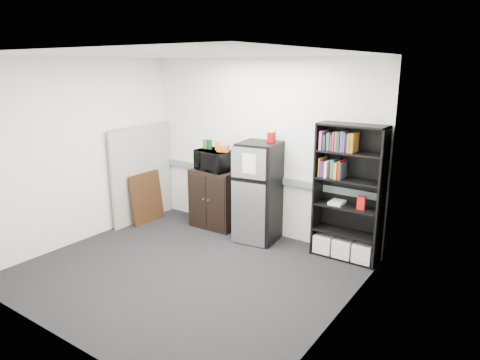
{
  "coord_description": "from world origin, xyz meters",
  "views": [
    {
      "loc": [
        3.43,
        -3.75,
        2.57
      ],
      "look_at": [
        0.23,
        0.9,
        1.06
      ],
      "focal_mm": 32.0,
      "sensor_mm": 36.0,
      "label": 1
    }
  ],
  "objects_px": {
    "cubicle_partition": "(142,173)",
    "microwave": "(214,160)",
    "refrigerator": "(259,192)",
    "cabinet": "(216,198)",
    "bookshelf": "(348,194)"
  },
  "relations": [
    {
      "from": "cubicle_partition",
      "to": "refrigerator",
      "type": "height_order",
      "value": "cubicle_partition"
    },
    {
      "from": "bookshelf",
      "to": "cubicle_partition",
      "type": "distance_m",
      "value": 3.46
    },
    {
      "from": "bookshelf",
      "to": "cubicle_partition",
      "type": "relative_size",
      "value": 1.14
    },
    {
      "from": "cabinet",
      "to": "microwave",
      "type": "distance_m",
      "value": 0.64
    },
    {
      "from": "cabinet",
      "to": "refrigerator",
      "type": "relative_size",
      "value": 0.64
    },
    {
      "from": "cubicle_partition",
      "to": "cabinet",
      "type": "xyz_separation_m",
      "value": [
        1.23,
        0.42,
        -0.33
      ]
    },
    {
      "from": "bookshelf",
      "to": "refrigerator",
      "type": "xyz_separation_m",
      "value": [
        -1.32,
        -0.14,
        -0.16
      ]
    },
    {
      "from": "cubicle_partition",
      "to": "microwave",
      "type": "height_order",
      "value": "cubicle_partition"
    },
    {
      "from": "cubicle_partition",
      "to": "microwave",
      "type": "xyz_separation_m",
      "value": [
        1.23,
        0.4,
        0.31
      ]
    },
    {
      "from": "bookshelf",
      "to": "cubicle_partition",
      "type": "xyz_separation_m",
      "value": [
        -3.43,
        -0.49,
        -0.1
      ]
    },
    {
      "from": "cabinet",
      "to": "cubicle_partition",
      "type": "bearing_deg",
      "value": -161.12
    },
    {
      "from": "microwave",
      "to": "cubicle_partition",
      "type": "bearing_deg",
      "value": -154.39
    },
    {
      "from": "bookshelf",
      "to": "microwave",
      "type": "distance_m",
      "value": 2.21
    },
    {
      "from": "cubicle_partition",
      "to": "refrigerator",
      "type": "relative_size",
      "value": 1.08
    },
    {
      "from": "bookshelf",
      "to": "refrigerator",
      "type": "distance_m",
      "value": 1.34
    }
  ]
}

